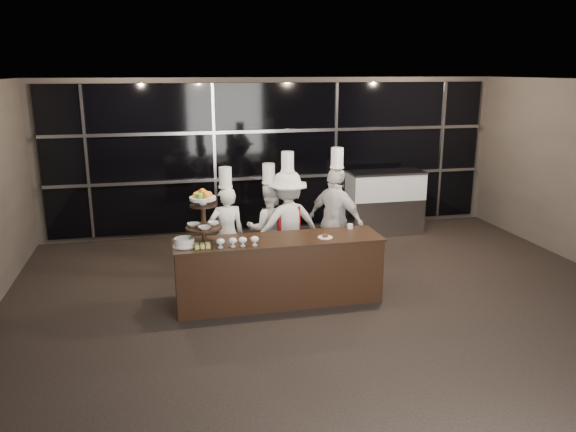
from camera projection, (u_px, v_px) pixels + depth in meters
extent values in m
plane|color=black|center=(362.00, 344.00, 6.64)|extent=(10.00, 10.00, 0.00)
plane|color=black|center=(372.00, 84.00, 5.88)|extent=(10.00, 10.00, 0.00)
plane|color=#473F38|center=(276.00, 156.00, 10.97)|extent=(9.00, 0.00, 9.00)
cube|color=black|center=(276.00, 157.00, 10.92)|extent=(8.60, 0.04, 2.80)
cube|color=#A5A5AA|center=(277.00, 177.00, 10.97)|extent=(8.60, 0.06, 0.06)
cube|color=#A5A5AA|center=(277.00, 131.00, 10.74)|extent=(8.60, 0.06, 0.06)
cube|color=#A5A5AA|center=(87.00, 163.00, 10.13)|extent=(0.05, 0.05, 2.80)
cube|color=#A5A5AA|center=(215.00, 159.00, 10.63)|extent=(0.05, 0.05, 2.80)
cube|color=#A5A5AA|center=(336.00, 155.00, 11.15)|extent=(0.05, 0.05, 2.80)
cube|color=#A5A5AA|center=(441.00, 151.00, 11.65)|extent=(0.05, 0.05, 2.80)
cube|color=black|center=(279.00, 271.00, 7.73)|extent=(2.80, 0.70, 0.90)
cube|color=black|center=(279.00, 240.00, 7.61)|extent=(2.84, 0.74, 0.03)
cylinder|color=black|center=(204.00, 243.00, 7.39)|extent=(0.24, 0.24, 0.03)
cylinder|color=black|center=(203.00, 218.00, 7.30)|extent=(0.06, 0.06, 0.70)
cylinder|color=black|center=(204.00, 228.00, 7.33)|extent=(0.48, 0.48, 0.02)
cylinder|color=black|center=(203.00, 205.00, 7.26)|extent=(0.34, 0.34, 0.02)
cylinder|color=white|center=(203.00, 202.00, 7.25)|extent=(0.10, 0.10, 0.06)
cylinder|color=white|center=(203.00, 198.00, 7.23)|extent=(0.34, 0.34, 0.04)
sphere|color=orange|center=(209.00, 195.00, 7.24)|extent=(0.09, 0.09, 0.09)
sphere|color=#75AC2C|center=(205.00, 194.00, 7.30)|extent=(0.09, 0.09, 0.09)
sphere|color=orange|center=(199.00, 194.00, 7.28)|extent=(0.09, 0.09, 0.09)
sphere|color=yellow|center=(196.00, 195.00, 7.20)|extent=(0.09, 0.09, 0.09)
sphere|color=#5DA52A|center=(200.00, 196.00, 7.15)|extent=(0.09, 0.09, 0.09)
sphere|color=orange|center=(206.00, 196.00, 7.16)|extent=(0.09, 0.09, 0.09)
sphere|color=orange|center=(202.00, 192.00, 7.21)|extent=(0.09, 0.09, 0.09)
imported|color=white|center=(193.00, 225.00, 7.35)|extent=(0.16, 0.16, 0.04)
imported|color=white|center=(213.00, 223.00, 7.41)|extent=(0.15, 0.15, 0.05)
imported|color=white|center=(205.00, 228.00, 7.21)|extent=(0.16, 0.16, 0.04)
cylinder|color=silver|center=(221.00, 247.00, 7.22)|extent=(0.07, 0.07, 0.01)
cylinder|color=silver|center=(221.00, 245.00, 7.21)|extent=(0.02, 0.02, 0.05)
ellipsoid|color=silver|center=(220.00, 241.00, 7.20)|extent=(0.11, 0.11, 0.08)
ellipsoid|color=#14C018|center=(220.00, 241.00, 7.20)|extent=(0.08, 0.08, 0.05)
cylinder|color=silver|center=(233.00, 246.00, 7.26)|extent=(0.07, 0.07, 0.01)
cylinder|color=silver|center=(233.00, 244.00, 7.25)|extent=(0.02, 0.02, 0.05)
ellipsoid|color=silver|center=(233.00, 241.00, 7.24)|extent=(0.11, 0.11, 0.08)
ellipsoid|color=red|center=(233.00, 240.00, 7.23)|extent=(0.08, 0.08, 0.05)
cylinder|color=silver|center=(243.00, 246.00, 7.28)|extent=(0.07, 0.07, 0.01)
cylinder|color=silver|center=(243.00, 243.00, 7.28)|extent=(0.02, 0.02, 0.05)
ellipsoid|color=silver|center=(243.00, 240.00, 7.26)|extent=(0.11, 0.11, 0.08)
ellipsoid|color=beige|center=(243.00, 240.00, 7.26)|extent=(0.08, 0.08, 0.05)
cylinder|color=silver|center=(255.00, 245.00, 7.32)|extent=(0.07, 0.07, 0.01)
cylinder|color=silver|center=(255.00, 243.00, 7.31)|extent=(0.02, 0.02, 0.05)
ellipsoid|color=silver|center=(255.00, 239.00, 7.30)|extent=(0.11, 0.11, 0.08)
ellipsoid|color=#4F3114|center=(255.00, 239.00, 7.30)|extent=(0.08, 0.08, 0.05)
cylinder|color=white|center=(184.00, 246.00, 7.28)|extent=(0.30, 0.30, 0.01)
cylinder|color=white|center=(184.00, 242.00, 7.27)|extent=(0.26, 0.26, 0.10)
cube|color=#D7CD69|center=(197.00, 247.00, 7.17)|extent=(0.06, 0.06, 0.05)
cube|color=#D7CD69|center=(203.00, 246.00, 7.18)|extent=(0.06, 0.06, 0.05)
cube|color=#D7CD69|center=(208.00, 246.00, 7.20)|extent=(0.06, 0.06, 0.05)
cube|color=#D7CD69|center=(197.00, 245.00, 7.24)|extent=(0.06, 0.06, 0.05)
cube|color=#D7CD69|center=(202.00, 245.00, 7.25)|extent=(0.06, 0.06, 0.05)
cube|color=#D7CD69|center=(208.00, 244.00, 7.27)|extent=(0.06, 0.06, 0.05)
cylinder|color=white|center=(325.00, 237.00, 7.65)|extent=(0.20, 0.20, 0.01)
cylinder|color=#4C2814|center=(325.00, 235.00, 7.64)|extent=(0.08, 0.08, 0.04)
cylinder|color=white|center=(350.00, 226.00, 8.07)|extent=(0.08, 0.08, 0.07)
cube|color=#A5A5AA|center=(384.00, 216.00, 11.05)|extent=(1.45, 0.62, 0.70)
cube|color=silver|center=(385.00, 186.00, 10.89)|extent=(1.45, 0.62, 0.50)
cube|color=#FFC67F|center=(385.00, 186.00, 10.89)|extent=(1.34, 0.52, 0.40)
cube|color=#A5A5AA|center=(386.00, 172.00, 10.83)|extent=(1.47, 0.64, 0.04)
imported|color=white|center=(227.00, 234.00, 8.48)|extent=(0.56, 0.39, 1.46)
cylinder|color=white|center=(225.00, 177.00, 8.26)|extent=(0.19, 0.19, 0.30)
cylinder|color=white|center=(226.00, 187.00, 8.29)|extent=(0.21, 0.21, 0.03)
imported|color=white|center=(269.00, 228.00, 8.79)|extent=(0.76, 0.62, 1.46)
cylinder|color=white|center=(269.00, 173.00, 8.57)|extent=(0.19, 0.19, 0.30)
cylinder|color=white|center=(269.00, 182.00, 8.60)|extent=(0.21, 0.21, 0.03)
imported|color=silver|center=(288.00, 224.00, 8.66)|extent=(1.16, 0.79, 1.65)
cylinder|color=white|center=(288.00, 162.00, 8.41)|extent=(0.19, 0.19, 0.30)
cylinder|color=white|center=(288.00, 171.00, 8.45)|extent=(0.21, 0.21, 0.03)
cube|color=#A80F0C|center=(289.00, 226.00, 8.55)|extent=(0.34, 0.03, 0.62)
imported|color=silver|center=(336.00, 222.00, 8.69)|extent=(0.94, 1.05, 1.71)
cylinder|color=white|center=(337.00, 158.00, 8.43)|extent=(0.19, 0.19, 0.30)
cylinder|color=white|center=(337.00, 167.00, 8.47)|extent=(0.21, 0.21, 0.03)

